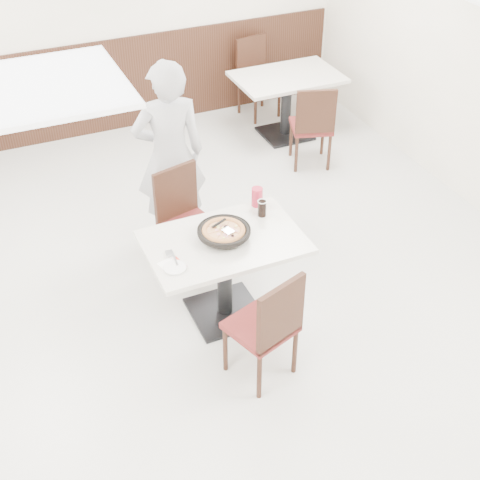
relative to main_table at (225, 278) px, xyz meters
name	(u,v)px	position (x,y,z in m)	size (l,w,h in m)	color
floor	(213,308)	(-0.07, 0.10, -0.38)	(7.00, 7.00, 0.00)	#A7A7A2
wall_back	(90,15)	(-0.07, 3.60, 1.02)	(6.00, 0.04, 2.80)	silver
wainscot_back	(100,88)	(-0.07, 3.58, 0.18)	(5.90, 0.03, 1.10)	black
main_table	(225,278)	(0.00, 0.00, 0.00)	(1.20, 0.80, 0.75)	beige
chair_near	(261,324)	(-0.01, -0.68, 0.10)	(0.42, 0.42, 0.95)	black
chair_far	(189,224)	(-0.04, 0.67, 0.10)	(0.42, 0.42, 0.95)	black
trivet	(224,237)	(0.01, 0.01, 0.39)	(0.13, 0.13, 0.04)	black
pizza_pan	(224,234)	(0.01, 0.02, 0.42)	(0.32, 0.32, 0.01)	black
pizza	(224,232)	(0.01, 0.02, 0.44)	(0.30, 0.30, 0.02)	#BE7C41
pizza_server	(228,230)	(0.03, -0.02, 0.47)	(0.07, 0.09, 0.00)	silver
napkin	(170,265)	(-0.47, -0.12, 0.38)	(0.15, 0.15, 0.00)	white
side_plate	(175,268)	(-0.46, -0.18, 0.38)	(0.17, 0.17, 0.01)	white
fork	(175,258)	(-0.42, -0.08, 0.39)	(0.02, 0.17, 0.00)	silver
cola_glass	(262,209)	(0.41, 0.18, 0.44)	(0.07, 0.07, 0.13)	black
red_cup	(257,197)	(0.43, 0.33, 0.45)	(0.09, 0.09, 0.16)	#A91E34
diner_person	(170,155)	(-0.02, 1.19, 0.50)	(0.64, 0.42, 1.75)	#B4B5B9
bg_table_right	(286,106)	(1.87, 2.60, 0.00)	(1.20, 0.80, 0.75)	beige
bg_chair_right_near	(311,124)	(1.81, 1.90, 0.10)	(0.42, 0.42, 0.95)	black
bg_chair_right_far	(259,79)	(1.81, 3.22, 0.10)	(0.42, 0.42, 0.95)	black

